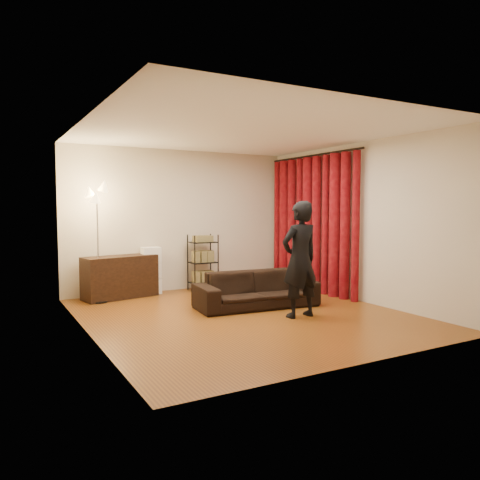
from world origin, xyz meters
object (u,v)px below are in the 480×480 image
wire_shelf (203,262)px  floor_lamp (98,244)px  sofa (256,290)px  person (300,259)px  media_cabinet (120,277)px  storage_boxes (151,270)px

wire_shelf → floor_lamp: bearing=-171.3°
sofa → wire_shelf: wire_shelf is taller
sofa → person: person is taller
media_cabinet → person: bearing=-66.0°
sofa → media_cabinet: bearing=138.4°
sofa → storage_boxes: (-1.12, 1.94, 0.15)m
person → floor_lamp: (-2.34, 2.49, 0.13)m
floor_lamp → person: bearing=-46.7°
person → storage_boxes: (-1.32, 2.82, -0.41)m
sofa → floor_lamp: floor_lamp is taller
wire_shelf → person: bearing=-80.8°
person → media_cabinet: (-1.92, 2.71, -0.48)m
sofa → person: (0.21, -0.88, 0.56)m
person → floor_lamp: 3.42m
sofa → storage_boxes: size_ratio=2.25×
media_cabinet → wire_shelf: bearing=-11.5°
sofa → wire_shelf: size_ratio=1.82×
person → wire_shelf: bearing=-86.5°
storage_boxes → floor_lamp: size_ratio=0.44×
storage_boxes → media_cabinet: bearing=-169.7°
sofa → floor_lamp: 2.76m
sofa → floor_lamp: size_ratio=1.00×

